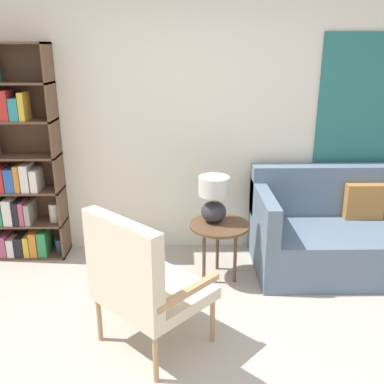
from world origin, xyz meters
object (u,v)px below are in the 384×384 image
object	(u,v)px
side_table	(219,230)
table_lamp	(214,197)
couch	(366,233)
bookshelf	(12,167)
armchair	(139,278)

from	to	relation	value
side_table	table_lamp	bearing A→B (deg)	129.85
couch	table_lamp	size ratio (longest dim) A/B	5.10
couch	table_lamp	bearing A→B (deg)	-173.77
bookshelf	table_lamp	size ratio (longest dim) A/B	4.92
bookshelf	table_lamp	distance (m)	1.94
side_table	couch	bearing A→B (deg)	8.79
bookshelf	couch	world-z (taller)	bookshelf
armchair	side_table	bearing A→B (deg)	57.79
side_table	table_lamp	size ratio (longest dim) A/B	1.27
side_table	table_lamp	distance (m)	0.29
armchair	table_lamp	xyz separation A→B (m)	(0.55, 1.02, 0.20)
armchair	couch	xyz separation A→B (m)	(2.01, 1.17, -0.23)
side_table	bookshelf	bearing A→B (deg)	165.42
bookshelf	table_lamp	world-z (taller)	bookshelf
bookshelf	couch	xyz separation A→B (m)	(3.33, -0.28, -0.59)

